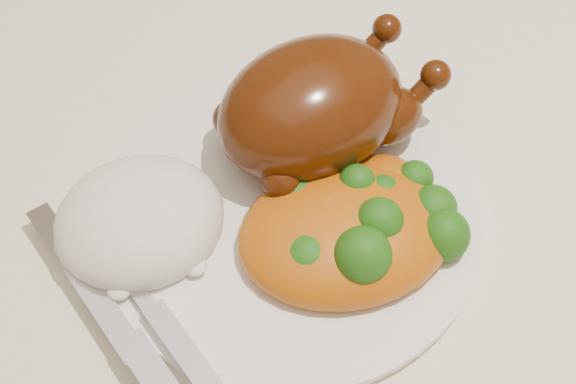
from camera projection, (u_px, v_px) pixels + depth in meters
dining_table at (348, 200)px, 0.67m from camera, size 1.60×0.90×0.76m
tablecloth at (353, 144)px, 0.61m from camera, size 1.73×1.03×0.18m
dinner_plate at (288, 215)px, 0.53m from camera, size 0.26×0.26×0.01m
roast_chicken at (316, 106)px, 0.52m from camera, size 0.16×0.11×0.08m
rice_mound at (140, 221)px, 0.51m from camera, size 0.13×0.13×0.06m
mac_and_cheese at (355, 225)px, 0.50m from camera, size 0.17×0.15×0.06m
cutlery at (151, 342)px, 0.46m from camera, size 0.04×0.20×0.01m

